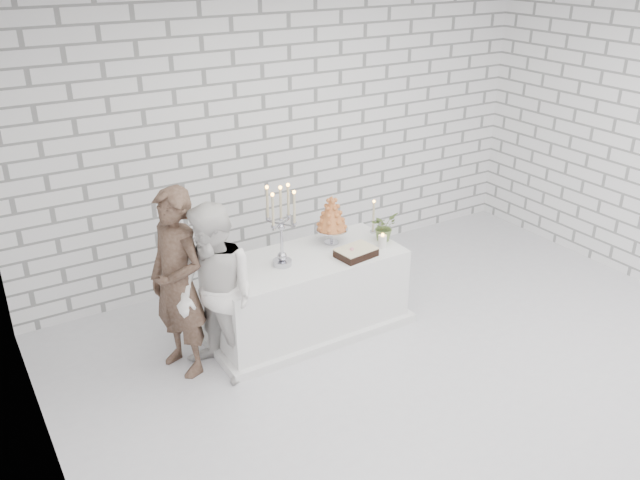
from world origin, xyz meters
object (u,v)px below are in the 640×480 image
Objects in this scene: bride at (216,296)px; candelabra at (281,226)px; cake_table at (307,293)px; croquembouche at (332,220)px; groom at (178,283)px.

bride is 2.07× the size of candelabra.
cake_table is 3.71× the size of croquembouche.
cake_table is 1.30m from groom.
candelabra reaches higher than croquembouche.
bride is (0.22, -0.27, -0.05)m from groom.
croquembouche is at bearing 87.76° from bride.
croquembouche is (1.58, 0.14, 0.17)m from groom.
groom reaches higher than candelabra.
groom reaches higher than bride.
groom is 1.07× the size of bride.
cake_table is 2.41× the size of candelabra.
candelabra is 0.66m from croquembouche.
candelabra is (0.74, 0.24, 0.35)m from bride.
croquembouche is at bearing 21.56° from cake_table.
bride is at bearing -163.36° from croquembouche.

